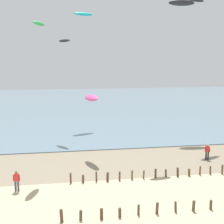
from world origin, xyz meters
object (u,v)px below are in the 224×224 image
object	(u,v)px
person_right_flank	(207,151)
kite_aloft_0	(39,23)
kite_aloft_8	(195,0)
kite_aloft_9	(64,41)
kite_aloft_1	(83,14)
person_nearest_camera	(17,180)
kite_aloft_2	(91,98)
kite_aloft_6	(182,3)

from	to	relation	value
person_right_flank	kite_aloft_0	distance (m)	21.05
kite_aloft_8	kite_aloft_9	size ratio (longest dim) A/B	1.22
kite_aloft_1	kite_aloft_8	distance (m)	17.46
person_nearest_camera	kite_aloft_8	xyz separation A→B (m)	(20.04, 12.86, 16.58)
person_nearest_camera	kite_aloft_2	bearing A→B (deg)	48.77
kite_aloft_1	person_right_flank	bearing A→B (deg)	-83.12
person_right_flank	kite_aloft_6	xyz separation A→B (m)	(1.13, 11.83, 16.84)
person_nearest_camera	kite_aloft_2	xyz separation A→B (m)	(6.80, 7.76, 5.54)
person_right_flank	person_nearest_camera	bearing A→B (deg)	-165.19
kite_aloft_0	kite_aloft_9	bearing A→B (deg)	6.39
kite_aloft_1	kite_aloft_0	bearing A→B (deg)	-128.32
kite_aloft_2	kite_aloft_9	size ratio (longest dim) A/B	1.31
person_nearest_camera	kite_aloft_8	size ratio (longest dim) A/B	0.61
person_nearest_camera	person_right_flank	bearing A→B (deg)	14.81
kite_aloft_0	kite_aloft_2	bearing A→B (deg)	-43.50
kite_aloft_6	kite_aloft_0	bearing A→B (deg)	34.93
person_right_flank	kite_aloft_8	xyz separation A→B (m)	(1.37, 7.92, 16.58)
kite_aloft_1	person_nearest_camera	bearing A→B (deg)	-129.42
kite_aloft_1	kite_aloft_8	xyz separation A→B (m)	(12.79, -11.88, 0.39)
person_right_flank	kite_aloft_2	world-z (taller)	kite_aloft_2
person_nearest_camera	kite_aloft_8	bearing A→B (deg)	32.68
kite_aloft_6	person_nearest_camera	bearing A→B (deg)	41.98
kite_aloft_8	kite_aloft_6	bearing A→B (deg)	-109.96
kite_aloft_8	person_right_flank	bearing A→B (deg)	56.64
kite_aloft_0	kite_aloft_6	size ratio (longest dim) A/B	0.64
kite_aloft_1	kite_aloft_6	xyz separation A→B (m)	(12.55, -7.97, 0.65)
person_nearest_camera	kite_aloft_6	size ratio (longest dim) A/B	0.48
person_right_flank	kite_aloft_2	xyz separation A→B (m)	(-11.87, 2.83, 5.54)
kite_aloft_2	kite_aloft_8	bearing A→B (deg)	-85.93
kite_aloft_1	kite_aloft_6	distance (m)	14.88
kite_aloft_1	kite_aloft_9	world-z (taller)	kite_aloft_1
person_right_flank	kite_aloft_6	distance (m)	20.61
kite_aloft_2	kite_aloft_8	xyz separation A→B (m)	(13.24, 5.09, 11.04)
kite_aloft_6	kite_aloft_8	xyz separation A→B (m)	(0.24, -3.91, -0.26)
kite_aloft_2	kite_aloft_9	bearing A→B (deg)	-1.43
kite_aloft_6	kite_aloft_9	world-z (taller)	kite_aloft_6
kite_aloft_0	kite_aloft_1	xyz separation A→B (m)	(5.37, 19.70, 3.48)
person_right_flank	kite_aloft_1	world-z (taller)	kite_aloft_1
kite_aloft_8	kite_aloft_9	distance (m)	17.01
kite_aloft_1	kite_aloft_9	xyz separation A→B (m)	(-3.01, -7.75, -4.36)
kite_aloft_8	kite_aloft_9	xyz separation A→B (m)	(-15.80, 4.13, -4.75)
kite_aloft_2	kite_aloft_8	world-z (taller)	kite_aloft_8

